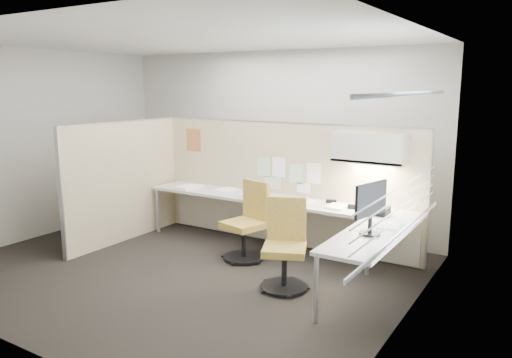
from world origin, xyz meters
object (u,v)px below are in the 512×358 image
Objects in this scene: desk at (290,213)px; monitor at (371,205)px; phone at (380,211)px; chair_left at (248,224)px; chair_right at (285,247)px.

desk is 1.65m from monitor.
phone is (1.20, 0.04, 0.18)m from desk.
phone is (1.63, 0.41, 0.31)m from chair_left.
chair_right is 1.10m from monitor.
monitor is (0.93, 0.15, 0.58)m from chair_right.
chair_right reaches higher than desk.
chair_left reaches higher than desk.
phone is at bearing 29.42° from chair_right.
desk is at bearing -173.02° from phone.
monitor reaches higher than desk.
chair_left is at bearing 123.17° from chair_right.
monitor is at bearing -73.47° from phone.
phone is at bearing 25.63° from monitor.
chair_right is at bearing -65.20° from desk.
desk is 3.92× the size of chair_left.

